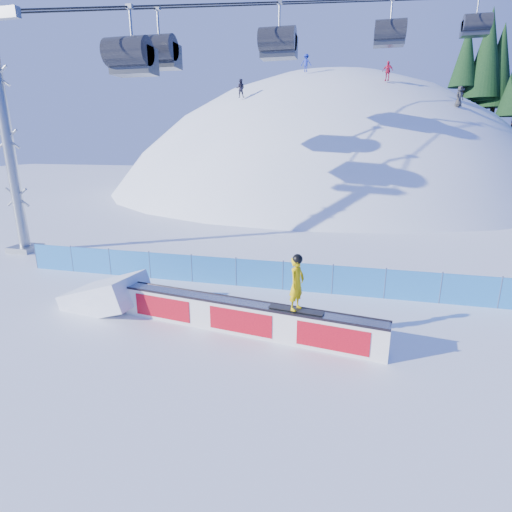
# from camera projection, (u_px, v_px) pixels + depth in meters

# --- Properties ---
(ground) EXTENTS (160.00, 160.00, 0.00)m
(ground) POSITION_uv_depth(u_px,v_px,m) (226.00, 337.00, 12.53)
(ground) COLOR white
(ground) RESTS_ON ground
(snow_hill) EXTENTS (64.00, 64.00, 64.00)m
(snow_hill) POSITION_uv_depth(u_px,v_px,m) (320.00, 316.00, 56.70)
(snow_hill) COLOR white
(snow_hill) RESTS_ON ground
(safety_fence) EXTENTS (22.05, 0.05, 1.30)m
(safety_fence) POSITION_uv_depth(u_px,v_px,m) (259.00, 274.00, 16.55)
(safety_fence) COLOR #2474C0
(safety_fence) RESTS_ON ground
(chairlift) EXTENTS (40.80, 41.70, 22.00)m
(chairlift) POSITION_uv_depth(u_px,v_px,m) (382.00, 0.00, 32.36)
(chairlift) COLOR gray
(chairlift) RESTS_ON ground
(rail_box) EXTENTS (8.86, 1.86, 1.06)m
(rail_box) POSITION_uv_depth(u_px,v_px,m) (244.00, 317.00, 12.66)
(rail_box) COLOR silver
(rail_box) RESTS_ON ground
(snow_ramp) EXTENTS (3.21, 2.26, 1.86)m
(snow_ramp) POSITION_uv_depth(u_px,v_px,m) (107.00, 307.00, 14.80)
(snow_ramp) COLOR white
(snow_ramp) RESTS_ON ground
(snowboarder) EXTENTS (1.69, 0.69, 1.74)m
(snowboarder) POSITION_uv_depth(u_px,v_px,m) (297.00, 283.00, 11.66)
(snowboarder) COLOR black
(snowboarder) RESTS_ON rail_box
(distant_skiers) EXTENTS (20.15, 5.24, 5.42)m
(distant_skiers) POSITION_uv_depth(u_px,v_px,m) (335.00, 78.00, 37.14)
(distant_skiers) COLOR black
(distant_skiers) RESTS_ON ground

